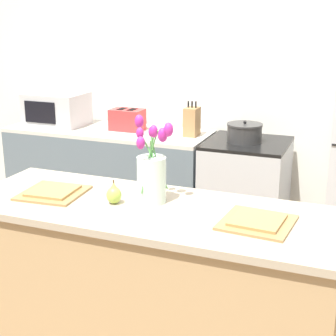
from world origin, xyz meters
name	(u,v)px	position (x,y,z in m)	size (l,w,h in m)	color
back_wall	(249,76)	(0.00, 2.00, 1.35)	(5.20, 0.08, 2.70)	silver
kitchen_island	(149,297)	(0.00, 0.00, 0.48)	(1.80, 0.66, 0.96)	tan
back_counter	(110,182)	(-1.06, 1.60, 0.46)	(1.68, 0.60, 0.91)	slate
stove_range	(245,199)	(0.10, 1.60, 0.46)	(0.60, 0.61, 0.91)	#B2B5B7
flower_vase	(152,173)	(-0.01, 0.07, 1.10)	(0.20, 0.18, 0.41)	silver
pear_figurine	(114,194)	(-0.17, -0.02, 1.00)	(0.07, 0.07, 0.12)	#9EBC47
plate_setting_left	(53,192)	(-0.52, -0.01, 0.97)	(0.32, 0.32, 0.02)	olive
plate_setting_right	(257,222)	(0.52, -0.01, 0.97)	(0.32, 0.32, 0.02)	olive
toaster	(127,120)	(-0.90, 1.63, 1.00)	(0.28, 0.18, 0.17)	red
cooking_pot	(244,133)	(0.08, 1.58, 0.98)	(0.26, 0.26, 0.16)	#2D2D2D
microwave	(57,109)	(-1.54, 1.60, 1.05)	(0.48, 0.37, 0.27)	#B7BABC
knife_block	(192,122)	(-0.35, 1.63, 1.03)	(0.10, 0.14, 0.27)	#A37547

